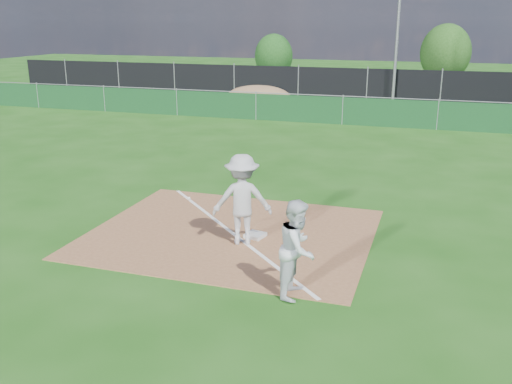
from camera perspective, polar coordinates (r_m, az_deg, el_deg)
ground at (r=20.82m, az=6.23°, el=4.40°), size 90.00×90.00×0.00m
infield_dirt at (r=12.50m, az=-2.46°, el=-4.11°), size 6.00×5.00×0.02m
foul_line at (r=12.49m, az=-2.46°, el=-4.05°), size 5.01×5.01×0.01m
green_fence at (r=25.55m, az=8.65°, el=8.02°), size 44.00×0.05×1.20m
dirt_mound at (r=30.09m, az=0.26°, el=9.51°), size 3.38×2.60×1.17m
black_fence at (r=33.36m, az=11.04°, el=10.49°), size 46.00×0.04×1.80m
parking_lot at (r=38.40m, az=11.95°, el=9.91°), size 46.00×9.00×0.01m
light_pole at (r=32.72m, az=13.99°, el=15.64°), size 0.16×0.16×8.00m
first_base at (r=12.22m, az=-0.08°, el=-4.34°), size 0.45×0.45×0.08m
play_at_first at (r=11.63m, az=-1.40°, el=-0.75°), size 2.00×1.09×1.89m
runner at (r=9.54m, az=4.19°, el=-5.65°), size 0.67×0.84×1.69m
car_left at (r=39.63m, az=3.26°, el=11.53°), size 4.47×2.15×1.47m
car_mid at (r=37.51m, az=10.89°, el=10.87°), size 4.36×2.26×1.37m
car_right at (r=37.41m, az=22.38°, el=9.78°), size 4.50×2.91×1.21m
tree_left at (r=44.38m, az=1.78°, el=13.43°), size 2.86×2.86×3.40m
tree_mid at (r=43.67m, az=18.42°, el=13.06°), size 3.51×3.51×4.17m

